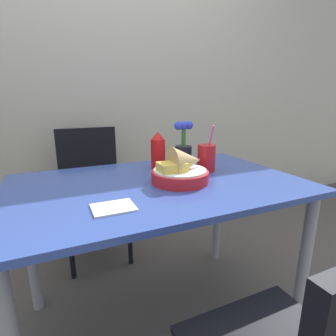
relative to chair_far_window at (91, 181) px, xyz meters
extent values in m
plane|color=#4C4742|center=(0.18, -0.78, -0.52)|extent=(12.00, 12.00, 0.00)
cube|color=#B7B2A3|center=(0.18, 0.33, 0.78)|extent=(7.00, 0.06, 2.60)
cube|color=#334C9E|center=(0.18, -0.78, 0.19)|extent=(1.23, 0.78, 0.02)
cylinder|color=gray|center=(0.74, -1.11, -0.17)|extent=(0.05, 0.05, 0.70)
cylinder|color=gray|center=(-0.37, -0.45, -0.17)|extent=(0.05, 0.05, 0.70)
cylinder|color=gray|center=(0.74, -0.45, -0.17)|extent=(0.05, 0.05, 0.70)
cylinder|color=black|center=(-0.18, -0.27, -0.30)|extent=(0.03, 0.03, 0.44)
cylinder|color=black|center=(0.18, -0.27, -0.30)|extent=(0.03, 0.03, 0.44)
cylinder|color=black|center=(-0.18, 0.09, -0.30)|extent=(0.03, 0.03, 0.44)
cylinder|color=black|center=(0.18, 0.09, -0.30)|extent=(0.03, 0.03, 0.44)
cube|color=black|center=(0.00, -0.09, -0.08)|extent=(0.40, 0.40, 0.02)
cube|color=black|center=(0.00, 0.09, 0.14)|extent=(0.40, 0.03, 0.42)
cylinder|color=red|center=(0.27, -0.82, 0.22)|extent=(0.24, 0.24, 0.05)
cylinder|color=white|center=(0.27, -0.82, 0.25)|extent=(0.23, 0.23, 0.01)
cone|color=tan|center=(0.30, -0.82, 0.29)|extent=(0.13, 0.13, 0.13)
cube|color=#E5C14C|center=(0.22, -0.83, 0.27)|extent=(0.11, 0.09, 0.04)
cylinder|color=red|center=(0.26, -0.58, 0.28)|extent=(0.07, 0.07, 0.15)
cone|color=red|center=(0.26, -0.58, 0.37)|extent=(0.06, 0.06, 0.04)
cylinder|color=red|center=(0.47, -0.71, 0.27)|extent=(0.09, 0.09, 0.13)
cylinder|color=black|center=(0.47, -0.71, 0.25)|extent=(0.08, 0.08, 0.11)
cylinder|color=#EA3884|center=(0.48, -0.71, 0.32)|extent=(0.01, 0.07, 0.21)
cylinder|color=black|center=(0.40, -0.59, 0.25)|extent=(0.09, 0.09, 0.11)
cylinder|color=#33722D|center=(0.40, -0.59, 0.36)|extent=(0.02, 0.02, 0.10)
sphere|color=blue|center=(0.40, -0.59, 0.41)|extent=(0.04, 0.04, 0.04)
sphere|color=blue|center=(0.37, -0.59, 0.41)|extent=(0.04, 0.04, 0.04)
sphere|color=blue|center=(0.43, -0.59, 0.41)|extent=(0.04, 0.04, 0.04)
cube|color=white|center=(-0.06, -0.98, 0.20)|extent=(0.14, 0.11, 0.01)
camera|label=1|loc=(-0.22, -1.78, 0.55)|focal=28.00mm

